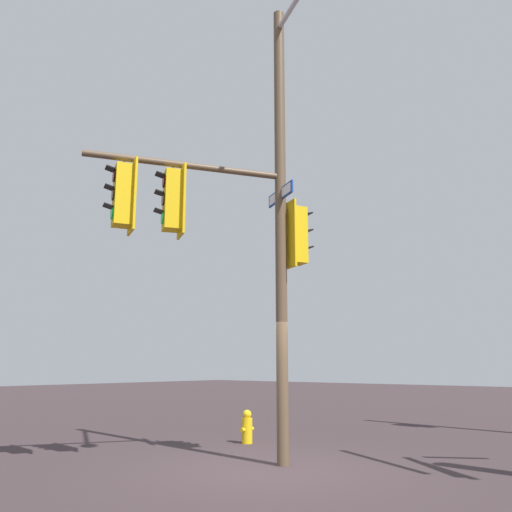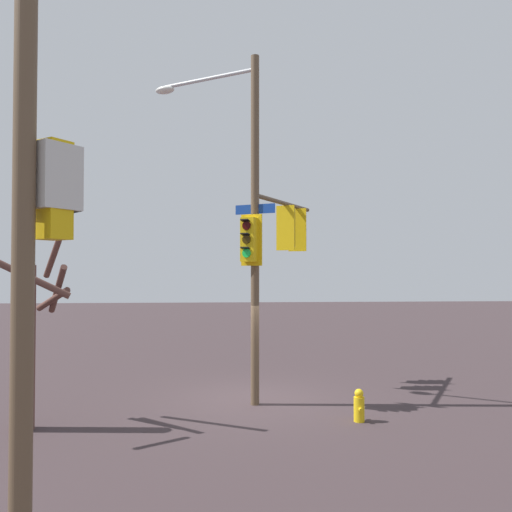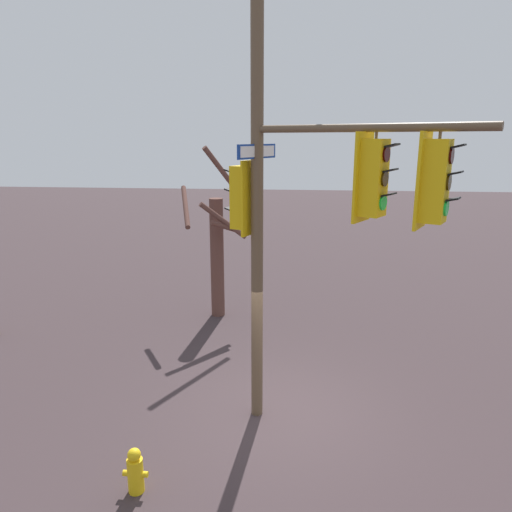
{
  "view_description": "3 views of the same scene",
  "coord_description": "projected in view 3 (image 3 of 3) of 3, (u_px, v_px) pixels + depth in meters",
  "views": [
    {
      "loc": [
        7.31,
        5.91,
        1.71
      ],
      "look_at": [
        0.03,
        -0.22,
        3.69
      ],
      "focal_mm": 37.04,
      "sensor_mm": 36.0,
      "label": 1
    },
    {
      "loc": [
        -13.45,
        0.87,
        3.41
      ],
      "look_at": [
        -0.34,
        -0.04,
        3.77
      ],
      "focal_mm": 35.89,
      "sensor_mm": 36.0,
      "label": 2
    },
    {
      "loc": [
        0.33,
        -8.01,
        5.19
      ],
      "look_at": [
        -0.49,
        0.08,
        3.12
      ],
      "focal_mm": 32.79,
      "sensor_mm": 36.0,
      "label": 3
    }
  ],
  "objects": [
    {
      "name": "fire_hydrant",
      "position": [
        135.0,
        471.0,
        6.98
      ],
      "size": [
        0.38,
        0.24,
        0.73
      ],
      "color": "yellow",
      "rests_on": "ground"
    },
    {
      "name": "main_signal_pole_assembly",
      "position": [
        304.0,
        162.0,
        7.54
      ],
      "size": [
        3.81,
        4.76,
        8.93
      ],
      "rotation": [
        0.0,
        0.0,
        5.74
      ],
      "color": "brown",
      "rests_on": "ground"
    },
    {
      "name": "bare_tree_behind_pole",
      "position": [
        217.0,
        248.0,
        13.5
      ],
      "size": [
        2.23,
        1.75,
        4.99
      ],
      "color": "brown",
      "rests_on": "ground"
    },
    {
      "name": "ground_plane",
      "position": [
        281.0,
        414.0,
        9.03
      ],
      "size": [
        80.0,
        80.0,
        0.0
      ],
      "primitive_type": "plane",
      "color": "#392C2E"
    }
  ]
}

